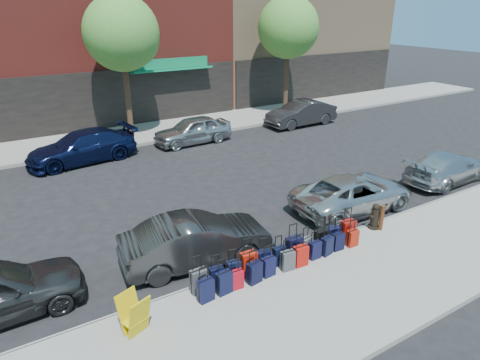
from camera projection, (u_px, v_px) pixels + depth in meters
ground at (202, 205)px, 15.81m from camera, size 120.00×120.00×0.00m
sidewalk_near at (319, 299)px, 10.67m from camera, size 60.00×4.00×0.15m
sidewalk_far at (120, 137)px, 23.66m from camera, size 60.00×4.00×0.15m
curb_near at (272, 261)px, 12.26m from camera, size 60.00×0.08×0.15m
curb_far at (132, 146)px, 22.07m from camera, size 60.00×0.08×0.15m
tree_center at (124, 35)px, 21.54m from camera, size 3.80×3.80×7.27m
tree_right at (290, 29)px, 26.60m from camera, size 3.80×3.80×7.27m
suitcase_front_0 at (199, 281)px, 10.70m from camera, size 0.43×0.24×1.03m
suitcase_front_1 at (216, 277)px, 10.93m from camera, size 0.39×0.23×0.91m
suitcase_front_2 at (234, 270)px, 11.20m from camera, size 0.40×0.26×0.89m
suitcase_front_3 at (249, 263)px, 11.41m from camera, size 0.45×0.26×1.06m
suitcase_front_4 at (264, 260)px, 11.60m from camera, size 0.43×0.29×0.96m
suitcase_front_5 at (279, 256)px, 11.85m from camera, size 0.37×0.21×0.89m
suitcase_front_6 at (294, 248)px, 12.13m from camera, size 0.46×0.27×1.07m
suitcase_front_7 at (306, 246)px, 12.32m from camera, size 0.39×0.26×0.88m
suitcase_front_8 at (321, 239)px, 12.60m from camera, size 0.44×0.27×1.02m
suitcase_front_9 at (333, 235)px, 12.86m from camera, size 0.41×0.26×0.93m
suitcase_front_10 at (348, 230)px, 13.05m from camera, size 0.47×0.29×1.07m
suitcase_back_0 at (206, 290)px, 10.40m from camera, size 0.42×0.27×0.94m
suitcase_back_1 at (224, 283)px, 10.68m from camera, size 0.42×0.27×0.96m
suitcase_back_2 at (236, 279)px, 10.87m from camera, size 0.36×0.22×0.82m
suitcase_back_3 at (254, 273)px, 11.08m from camera, size 0.43×0.29×0.94m
suitcase_back_4 at (268, 267)px, 11.37m from camera, size 0.38×0.24×0.88m
suitcase_back_5 at (288, 260)px, 11.62m from camera, size 0.40×0.26×0.91m
suitcase_back_6 at (301, 256)px, 11.81m from camera, size 0.42×0.26×0.96m
suitcase_back_7 at (315, 250)px, 12.15m from camera, size 0.36×0.21×0.85m
suitcase_back_8 at (327, 246)px, 12.33m from camera, size 0.41×0.29×0.90m
suitcase_back_9 at (338, 242)px, 12.58m from camera, size 0.37×0.23×0.85m
suitcase_back_10 at (352, 238)px, 12.78m from camera, size 0.35×0.20×0.83m
fire_hydrant at (375, 217)px, 13.76m from camera, size 0.44×0.39×0.86m
bollard at (382, 217)px, 13.64m from camera, size 0.16×0.16×0.85m
display_rack at (134, 315)px, 9.32m from camera, size 0.70×0.73×0.95m
car_near_1 at (197, 241)px, 12.07m from camera, size 4.42×1.99×1.41m
car_near_2 at (353, 193)px, 15.24m from camera, size 4.69×2.26×1.29m
car_near_3 at (448, 167)px, 17.67m from camera, size 4.37×1.91×1.25m
car_far_1 at (82, 147)px, 19.86m from camera, size 5.21×2.62×1.45m
car_far_2 at (193, 130)px, 22.57m from camera, size 4.19×1.79×1.41m
car_far_3 at (301, 113)px, 25.88m from camera, size 4.50×1.61×1.48m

